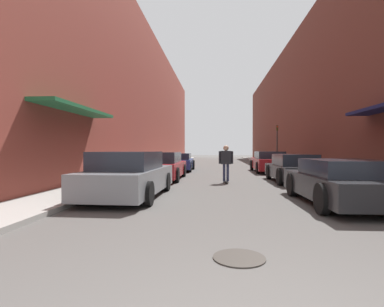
{
  "coord_description": "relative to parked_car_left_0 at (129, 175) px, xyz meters",
  "views": [
    {
      "loc": [
        -0.41,
        -1.73,
        1.45
      ],
      "look_at": [
        -1.53,
        12.23,
        1.26
      ],
      "focal_mm": 28.0,
      "sensor_mm": 36.0,
      "label": 1
    }
  ],
  "objects": [
    {
      "name": "curb_strip_left",
      "position": [
        -1.91,
        17.95,
        -0.6
      ],
      "size": [
        1.8,
        50.22,
        0.12
      ],
      "color": "gray",
      "rests_on": "ground"
    },
    {
      "name": "manhole_cover",
      "position": [
        2.93,
        -4.88,
        -0.66
      ],
      "size": [
        0.7,
        0.7,
        0.02
      ],
      "color": "#332D28",
      "rests_on": "ground"
    },
    {
      "name": "parked_car_right_2",
      "position": [
        5.99,
        10.6,
        -0.01
      ],
      "size": [
        1.94,
        4.78,
        1.33
      ],
      "color": "maroon",
      "rests_on": "ground"
    },
    {
      "name": "curb_strip_right",
      "position": [
        7.98,
        17.95,
        -0.6
      ],
      "size": [
        1.8,
        50.22,
        0.12
      ],
      "color": "gray",
      "rests_on": "ground"
    },
    {
      "name": "building_row_left",
      "position": [
        -4.81,
        17.95,
        5.14
      ],
      "size": [
        4.9,
        50.22,
        11.61
      ],
      "color": "brown",
      "rests_on": "ground"
    },
    {
      "name": "parked_car_right_1",
      "position": [
        6.03,
        4.6,
        -0.06
      ],
      "size": [
        1.87,
        4.12,
        1.24
      ],
      "color": "#232326",
      "rests_on": "ground"
    },
    {
      "name": "skateboarder",
      "position": [
        3.05,
        4.09,
        0.34
      ],
      "size": [
        0.62,
        0.78,
        1.63
      ],
      "color": "black",
      "rests_on": "ground"
    },
    {
      "name": "building_row_right",
      "position": [
        10.88,
        17.95,
        4.73
      ],
      "size": [
        4.9,
        50.22,
        10.78
      ],
      "color": "brown",
      "rests_on": "ground"
    },
    {
      "name": "parked_car_left_1",
      "position": [
        -0.03,
        5.43,
        -0.02
      ],
      "size": [
        2.07,
        4.6,
        1.32
      ],
      "color": "maroon",
      "rests_on": "ground"
    },
    {
      "name": "parked_car_left_0",
      "position": [
        0.0,
        0.0,
        0.0
      ],
      "size": [
        1.98,
        4.6,
        1.39
      ],
      "color": "gray",
      "rests_on": "ground"
    },
    {
      "name": "parked_car_left_2",
      "position": [
        0.13,
        11.32,
        -0.07
      ],
      "size": [
        1.87,
        4.28,
        1.19
      ],
      "color": "navy",
      "rests_on": "ground"
    },
    {
      "name": "parked_car_right_0",
      "position": [
        5.93,
        -0.75,
        -0.07
      ],
      "size": [
        2.09,
        4.35,
        1.19
      ],
      "color": "#232326",
      "rests_on": "ground"
    },
    {
      "name": "traffic_light",
      "position": [
        7.98,
        17.92,
        1.59
      ],
      "size": [
        0.16,
        0.22,
        3.44
      ],
      "color": "#2D2D2D",
      "rests_on": "curb_strip_right"
    },
    {
      "name": "ground",
      "position": [
        3.03,
        12.93,
        -0.66
      ],
      "size": [
        110.48,
        110.48,
        0.0
      ],
      "primitive_type": "plane",
      "color": "#4C4947"
    }
  ]
}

